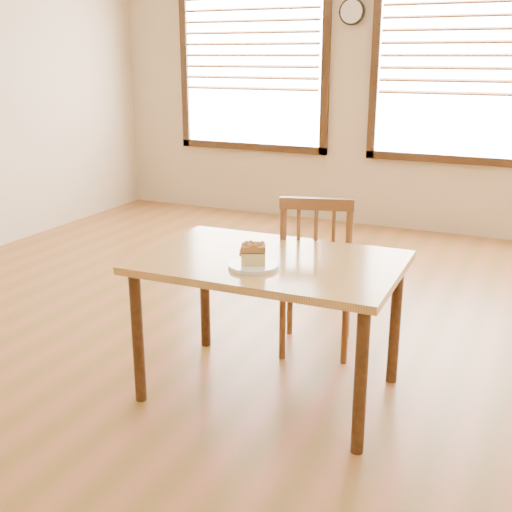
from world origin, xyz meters
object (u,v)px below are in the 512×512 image
(wall_clock, at_px, (352,12))
(cake_slice, at_px, (253,253))
(cafe_table_main, at_px, (271,275))
(plate, at_px, (253,266))
(cafe_chair_main, at_px, (317,273))

(wall_clock, height_order, cake_slice, wall_clock)
(wall_clock, distance_m, cake_slice, 4.13)
(cafe_table_main, xyz_separation_m, plate, (-0.02, -0.17, 0.10))
(cake_slice, bearing_deg, cafe_table_main, 60.97)
(cafe_table_main, bearing_deg, cake_slice, -97.24)
(cafe_chair_main, relative_size, plate, 4.12)
(wall_clock, bearing_deg, cafe_chair_main, -75.54)
(wall_clock, xyz_separation_m, cake_slice, (0.73, -3.84, -1.33))
(plate, xyz_separation_m, cake_slice, (-0.00, -0.00, 0.07))
(cafe_table_main, bearing_deg, wall_clock, 100.12)
(cafe_table_main, distance_m, plate, 0.20)
(cafe_chair_main, relative_size, cake_slice, 7.02)
(cafe_table_main, bearing_deg, plate, -97.16)
(cake_slice, bearing_deg, cafe_chair_main, 61.33)
(wall_clock, bearing_deg, plate, -79.23)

